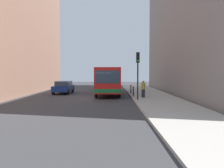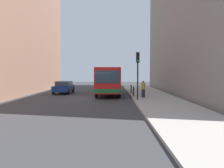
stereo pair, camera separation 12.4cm
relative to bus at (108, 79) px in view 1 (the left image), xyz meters
The scene contains 9 objects.
ground_plane 4.82m from the bus, 101.19° to the right, with size 80.00×80.00×0.00m, color #38383A.
sidewalk 6.54m from the bus, 44.29° to the right, with size 4.40×40.00×0.15m, color #ADA89E.
building_right 12.74m from the bus, ahead, with size 7.00×32.00×17.50m, color gray.
bus is the anchor object (origin of this frame).
car_beside_bus 5.47m from the bus, behind, with size 1.94×4.44×1.48m.
traffic_light 7.48m from the bus, 68.69° to the right, with size 0.28×0.33×4.10m.
bollard_near 4.62m from the bus, 54.99° to the right, with size 0.11×0.11×0.95m, color black.
bollard_mid 2.87m from the bus, 13.60° to the right, with size 0.11×0.11×0.95m, color black.
pedestrian_near_signal 6.05m from the bus, 55.39° to the right, with size 0.38×0.38×1.59m.
Camera 1 is at (1.32, -23.26, 2.53)m, focal length 38.62 mm.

